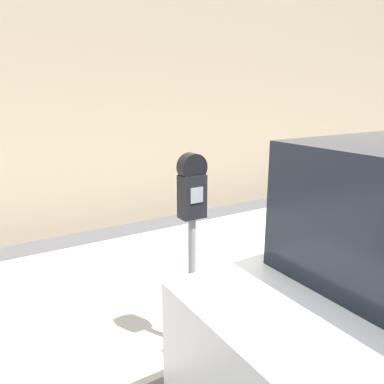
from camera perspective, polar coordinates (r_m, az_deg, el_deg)
sidewalk at (r=4.54m, az=-1.70°, el=-12.80°), size 24.00×2.80×0.14m
building_facade at (r=6.27m, az=-13.61°, el=20.32°), size 24.00×0.30×5.63m
parking_meter at (r=2.80m, az=0.00°, el=-3.15°), size 0.21×0.13×1.62m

